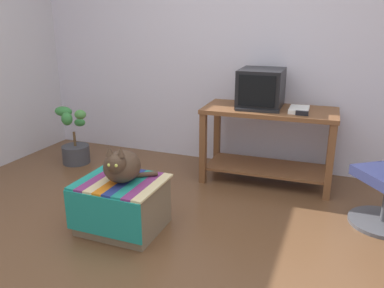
% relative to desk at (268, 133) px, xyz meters
% --- Properties ---
extents(ground_plane, '(14.00, 14.00, 0.00)m').
position_rel_desk_xyz_m(ground_plane, '(-0.44, -1.60, -0.50)').
color(ground_plane, brown).
extents(back_wall, '(8.00, 0.10, 2.60)m').
position_rel_desk_xyz_m(back_wall, '(-0.44, 0.45, 0.80)').
color(back_wall, silver).
rests_on(back_wall, ground_plane).
extents(desk, '(1.27, 0.62, 0.74)m').
position_rel_desk_xyz_m(desk, '(0.00, 0.00, 0.00)').
color(desk, brown).
rests_on(desk, ground_plane).
extents(tv_monitor, '(0.42, 0.50, 0.36)m').
position_rel_desk_xyz_m(tv_monitor, '(-0.11, 0.06, 0.42)').
color(tv_monitor, black).
rests_on(tv_monitor, desk).
extents(keyboard, '(0.41, 0.19, 0.02)m').
position_rel_desk_xyz_m(keyboard, '(-0.09, -0.13, 0.25)').
color(keyboard, black).
rests_on(keyboard, desk).
extents(book, '(0.18, 0.28, 0.04)m').
position_rel_desk_xyz_m(book, '(0.27, -0.03, 0.26)').
color(book, white).
rests_on(book, desk).
extents(ottoman_with_blanket, '(0.62, 0.54, 0.40)m').
position_rel_desk_xyz_m(ottoman_with_blanket, '(-0.84, -1.34, -0.30)').
color(ottoman_with_blanket, '#7A664C').
rests_on(ottoman_with_blanket, ground_plane).
extents(cat, '(0.37, 0.39, 0.30)m').
position_rel_desk_xyz_m(cat, '(-0.82, -1.35, 0.03)').
color(cat, '#473323').
rests_on(cat, ottoman_with_blanket).
extents(potted_plant, '(0.44, 0.32, 0.63)m').
position_rel_desk_xyz_m(potted_plant, '(-2.09, -0.28, -0.27)').
color(potted_plant, '#3D3D42').
rests_on(potted_plant, ground_plane).
extents(stapler, '(0.11, 0.04, 0.04)m').
position_rel_desk_xyz_m(stapler, '(0.31, -0.18, 0.26)').
color(stapler, black).
rests_on(stapler, desk).
extents(pen, '(0.04, 0.14, 0.01)m').
position_rel_desk_xyz_m(pen, '(0.30, 0.05, 0.24)').
color(pen, '#2351B2').
rests_on(pen, desk).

